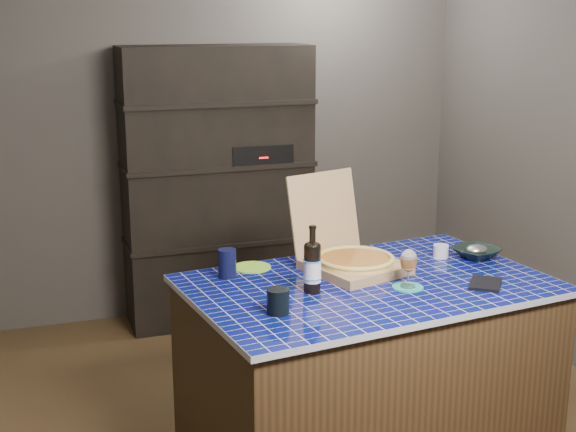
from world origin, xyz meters
name	(u,v)px	position (x,y,z in m)	size (l,w,h in m)	color
room	(298,179)	(0.00, 0.00, 1.25)	(3.50, 3.50, 3.50)	brown
shelving_unit	(218,186)	(0.00, 1.53, 0.90)	(1.20, 0.41, 1.80)	black
kitchen_island	(366,371)	(0.19, -0.40, 0.43)	(1.66, 1.16, 0.85)	#4A2F1D
pizza_box	(352,258)	(0.18, -0.22, 0.91)	(0.50, 0.56, 0.42)	tan
mead_bottle	(312,266)	(-0.09, -0.44, 0.97)	(0.08, 0.08, 0.29)	black
teal_trivet	(408,287)	(0.31, -0.52, 0.86)	(0.13, 0.13, 0.01)	teal
wine_glass	(409,261)	(0.31, -0.52, 0.97)	(0.07, 0.07, 0.17)	white
tumbler	(278,301)	(-0.31, -0.62, 0.90)	(0.09, 0.09, 0.10)	black
dvd_case	(486,284)	(0.65, -0.60, 0.86)	(0.13, 0.18, 0.01)	black
bowl	(476,253)	(0.83, -0.24, 0.88)	(0.21, 0.21, 0.05)	black
foil_contents	(477,250)	(0.83, -0.24, 0.89)	(0.11, 0.09, 0.05)	#B5B7C1
white_jar	(441,251)	(0.67, -0.18, 0.88)	(0.07, 0.07, 0.06)	silver
navy_cup	(227,263)	(-0.38, -0.13, 0.92)	(0.08, 0.08, 0.13)	black
green_trivet	(252,267)	(-0.24, -0.04, 0.86)	(0.18, 0.18, 0.01)	#7CBF29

